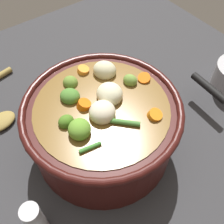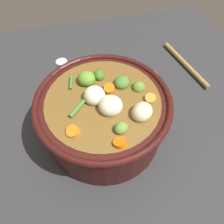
# 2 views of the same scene
# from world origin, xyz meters

# --- Properties ---
(ground_plane) EXTENTS (1.10, 1.10, 0.00)m
(ground_plane) POSITION_xyz_m (0.00, 0.00, 0.00)
(ground_plane) COLOR #2D2D30
(cooking_pot) EXTENTS (0.31, 0.31, 0.16)m
(cooking_pot) POSITION_xyz_m (0.00, -0.00, 0.07)
(cooking_pot) COLOR #38110F
(cooking_pot) RESTS_ON ground_plane
(wooden_spoon) EXTENTS (0.20, 0.24, 0.02)m
(wooden_spoon) POSITION_xyz_m (0.26, 0.18, 0.01)
(wooden_spoon) COLOR olive
(wooden_spoon) RESTS_ON ground_plane
(salt_shaker) EXTENTS (0.03, 0.03, 0.10)m
(salt_shaker) POSITION_xyz_m (-0.08, 0.20, 0.05)
(salt_shaker) COLOR silver
(salt_shaker) RESTS_ON ground_plane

